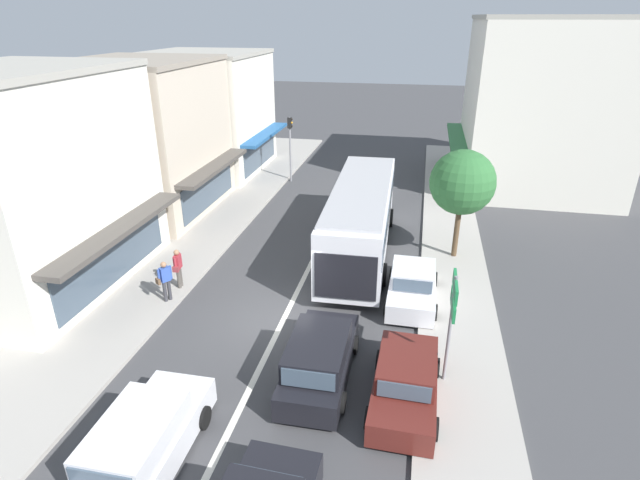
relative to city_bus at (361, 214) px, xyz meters
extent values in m
plane|color=#3F3F42|center=(-1.95, -6.35, -1.88)|extent=(140.00, 140.00, 0.00)
cube|color=silver|center=(-1.95, -2.35, -1.88)|extent=(0.20, 28.00, 0.01)
cube|color=#A39E96|center=(-8.75, -0.35, -1.81)|extent=(5.20, 44.00, 0.14)
cube|color=#A39E96|center=(4.25, -0.35, -1.82)|extent=(2.80, 44.00, 0.12)
cube|color=silver|center=(-12.15, -5.47, 2.24)|extent=(6.32, 8.80, 8.24)
cube|color=#4C4742|center=(-8.55, -5.47, 0.82)|extent=(1.10, 8.09, 0.20)
cube|color=#425160|center=(-8.97, -5.47, -0.48)|extent=(0.06, 7.04, 1.80)
cube|color=beige|center=(-12.15, 3.27, 2.06)|extent=(6.70, 8.01, 7.87)
cube|color=#4C4742|center=(-8.35, 3.27, 0.82)|extent=(1.10, 7.37, 0.20)
cube|color=#425160|center=(-8.77, 3.27, -0.48)|extent=(0.06, 6.41, 1.80)
cube|color=gray|center=(-12.15, 3.27, 6.11)|extent=(6.86, 8.01, 0.24)
cube|color=silver|center=(-12.15, 11.46, 1.98)|extent=(7.27, 8.08, 7.73)
cube|color=#23568E|center=(-8.07, 11.46, 0.82)|extent=(1.10, 7.43, 0.20)
cube|color=#425160|center=(-8.49, 11.46, -0.48)|extent=(0.06, 6.46, 1.80)
cube|color=#A19D92|center=(-12.15, 11.46, 5.97)|extent=(7.43, 8.08, 0.24)
cube|color=silver|center=(9.55, 12.77, 3.07)|extent=(8.74, 10.50, 9.90)
cube|color=#2D703D|center=(4.72, 12.77, 0.82)|extent=(1.10, 9.66, 0.20)
cube|color=#425160|center=(5.14, 12.77, -0.48)|extent=(0.06, 8.40, 1.80)
cube|color=#A19D92|center=(9.55, 12.77, 8.14)|extent=(8.90, 10.50, 0.24)
cube|color=silver|center=(0.00, 0.01, -0.12)|extent=(2.82, 10.87, 2.70)
cube|color=#425160|center=(0.00, 0.01, 0.28)|extent=(2.85, 10.44, 0.90)
cube|color=black|center=(0.16, -5.42, -0.32)|extent=(2.25, 0.13, 1.76)
cube|color=#A8A8AC|center=(0.00, 0.01, 1.29)|extent=(2.67, 10.00, 0.12)
cylinder|color=black|center=(-1.35, 3.32, -1.40)|extent=(0.29, 0.97, 0.96)
cylinder|color=black|center=(1.15, 3.39, -1.40)|extent=(0.29, 0.97, 0.96)
cylinder|color=black|center=(-1.16, -3.00, -1.40)|extent=(0.29, 0.97, 0.96)
cylinder|color=black|center=(1.34, -2.92, -1.40)|extent=(0.29, 0.97, 0.96)
cube|color=silver|center=(-3.51, -12.98, -1.36)|extent=(1.79, 4.51, 0.76)
cube|color=silver|center=(-3.51, -13.33, -0.64)|extent=(1.66, 2.61, 0.68)
cube|color=#425160|center=(-3.52, -12.01, -0.64)|extent=(1.51, 0.07, 0.58)
cylinder|color=black|center=(-4.40, -11.64, -1.57)|extent=(0.18, 0.62, 0.62)
cylinder|color=black|center=(-2.64, -11.63, -1.57)|extent=(0.18, 0.62, 0.62)
cube|color=black|center=(-0.02, -8.99, -1.36)|extent=(1.80, 4.51, 0.76)
cube|color=black|center=(-0.02, -9.34, -0.64)|extent=(1.66, 2.61, 0.68)
cube|color=#425160|center=(-0.03, -8.02, -0.64)|extent=(1.51, 0.07, 0.58)
cube|color=#425160|center=(-0.01, -10.66, -0.64)|extent=(1.48, 0.07, 0.54)
cylinder|color=black|center=(-0.91, -7.65, -1.57)|extent=(0.19, 0.62, 0.62)
cylinder|color=black|center=(0.85, -7.63, -1.57)|extent=(0.19, 0.62, 0.62)
cylinder|color=black|center=(-0.89, -10.35, -1.57)|extent=(0.19, 0.62, 0.62)
cylinder|color=black|center=(0.87, -10.33, -1.57)|extent=(0.19, 0.62, 0.62)
cube|color=#561E19|center=(2.54, -9.52, -1.37)|extent=(1.81, 4.23, 0.72)
cube|color=#561E19|center=(2.54, -9.62, -0.71)|extent=(1.60, 1.83, 0.60)
cube|color=#425160|center=(2.56, -8.70, -0.71)|extent=(1.44, 0.09, 0.51)
cube|color=#425160|center=(2.52, -10.54, -0.71)|extent=(1.40, 0.09, 0.48)
cylinder|color=black|center=(1.71, -8.24, -1.57)|extent=(0.19, 0.62, 0.62)
cylinder|color=black|center=(3.43, -8.27, -1.57)|extent=(0.19, 0.62, 0.62)
cylinder|color=black|center=(1.66, -10.76, -1.57)|extent=(0.19, 0.62, 0.62)
cylinder|color=black|center=(3.38, -10.79, -1.57)|extent=(0.19, 0.62, 0.62)
cube|color=silver|center=(2.54, -3.86, -1.37)|extent=(1.74, 4.21, 0.72)
cube|color=silver|center=(2.54, -3.96, -0.71)|extent=(1.57, 1.81, 0.60)
cube|color=#425160|center=(2.54, -3.04, -0.71)|extent=(1.44, 0.07, 0.51)
cube|color=#425160|center=(2.53, -4.88, -0.71)|extent=(1.40, 0.07, 0.48)
cylinder|color=black|center=(1.68, -2.59, -1.57)|extent=(0.18, 0.62, 0.62)
cylinder|color=black|center=(3.40, -2.60, -1.57)|extent=(0.18, 0.62, 0.62)
cylinder|color=black|center=(1.67, -5.11, -1.57)|extent=(0.18, 0.62, 0.62)
cylinder|color=black|center=(3.39, -5.12, -1.57)|extent=(0.18, 0.62, 0.62)
cylinder|color=gray|center=(-5.92, 10.01, 0.22)|extent=(0.12, 0.12, 4.20)
cube|color=black|center=(-5.92, 10.01, 1.97)|extent=(0.24, 0.24, 0.68)
sphere|color=black|center=(-5.78, 10.01, 2.20)|extent=(0.13, 0.13, 0.13)
sphere|color=orange|center=(-5.78, 10.01, 1.98)|extent=(0.13, 0.13, 0.13)
sphere|color=black|center=(-5.78, 10.01, 1.76)|extent=(0.13, 0.13, 0.13)
cylinder|color=gray|center=(3.66, -8.49, -0.08)|extent=(0.10, 0.10, 3.60)
cube|color=#19753D|center=(3.66, -8.51, 1.42)|extent=(0.08, 1.40, 0.44)
cube|color=white|center=(3.71, -8.51, 1.42)|extent=(0.01, 1.10, 0.10)
cube|color=#19753D|center=(3.66, -8.51, 0.87)|extent=(0.08, 1.40, 0.44)
cube|color=white|center=(3.71, -8.51, 0.87)|extent=(0.01, 1.10, 0.10)
cylinder|color=brown|center=(4.28, 0.27, -0.58)|extent=(0.24, 0.24, 2.61)
cylinder|color=brown|center=(4.28, 0.66, 1.06)|extent=(0.10, 0.85, 0.74)
cylinder|color=brown|center=(4.69, 0.27, 1.19)|extent=(0.89, 0.10, 0.99)
cylinder|color=brown|center=(4.28, -0.09, 1.09)|extent=(0.10, 0.78, 0.79)
cylinder|color=brown|center=(3.80, 0.27, 1.22)|extent=(1.03, 0.10, 1.05)
sphere|color=#2D6633|center=(4.28, 0.27, 1.70)|extent=(2.80, 2.80, 2.80)
cylinder|color=#4C4742|center=(-6.59, -4.85, -1.32)|extent=(0.14, 0.14, 0.84)
cylinder|color=#4C4742|center=(-6.57, -5.03, -1.32)|extent=(0.14, 0.14, 0.84)
cube|color=#A82D38|center=(-6.58, -4.94, -0.62)|extent=(0.25, 0.38, 0.56)
sphere|color=#9E7051|center=(-6.58, -4.94, -0.22)|extent=(0.22, 0.22, 0.22)
cylinder|color=#A82D38|center=(-6.60, -4.70, -0.62)|extent=(0.09, 0.09, 0.54)
cylinder|color=#A82D38|center=(-6.56, -5.18, -0.62)|extent=(0.09, 0.09, 0.54)
cube|color=maroon|center=(-6.53, -5.25, -0.80)|extent=(0.25, 0.12, 0.22)
cylinder|color=#333338|center=(-6.52, -5.93, -1.32)|extent=(0.14, 0.14, 0.84)
cylinder|color=#333338|center=(-6.62, -6.08, -1.32)|extent=(0.14, 0.14, 0.84)
cube|color=#3351A8|center=(-6.57, -6.00, -0.62)|extent=(0.38, 0.42, 0.56)
sphere|color=#9E7051|center=(-6.57, -6.00, -0.22)|extent=(0.22, 0.22, 0.22)
cylinder|color=#3351A8|center=(-6.44, -5.80, -0.62)|extent=(0.09, 0.09, 0.54)
cylinder|color=#3351A8|center=(-6.71, -6.20, -0.62)|extent=(0.09, 0.09, 0.54)
cube|color=brown|center=(-6.73, -6.27, -0.80)|extent=(0.25, 0.22, 0.22)
camera|label=1|loc=(2.43, -20.94, 8.19)|focal=28.00mm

